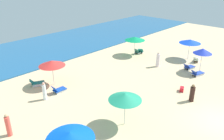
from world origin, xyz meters
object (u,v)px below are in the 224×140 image
Objects in this scene: lounge_chair_4_0 at (140,51)px; lounge_chair_5_1 at (197,73)px; beachgoer_1 at (192,94)px; lounge_chair_3_0 at (37,83)px; lounge_chair_3_1 at (59,90)px; umbrella_0 at (125,97)px; lounge_chair_1_0 at (197,59)px; umbrella_3 at (52,63)px; lounge_chair_5_0 at (189,67)px; cooler_box_0 at (182,89)px; beachgoer_3 at (158,60)px; lounge_chair_4_1 at (139,52)px; umbrella_5 at (203,51)px; beachgoer_0 at (8,126)px; beachgoer_2 at (44,91)px; umbrella_4 at (135,39)px; umbrella_1 at (190,41)px; umbrella_2 at (70,136)px.

lounge_chair_5_1 is (-1.84, -8.53, 0.01)m from lounge_chair_4_0.
lounge_chair_3_0 is at bearing 103.88° from beachgoer_1.
umbrella_0 is at bearing -175.62° from lounge_chair_3_1.
umbrella_3 reaches higher than lounge_chair_1_0.
lounge_chair_5_0 reaches higher than cooler_box_0.
lounge_chair_4_1 is at bearing -60.40° from beachgoer_3.
beachgoer_1 is at bearing -161.66° from umbrella_5.
lounge_chair_4_1 is at bearing 87.57° from umbrella_5.
umbrella_5 reaches higher than beachgoer_0.
beachgoer_2 is 0.94× the size of beachgoer_3.
lounge_chair_5_1 is 0.94× the size of beachgoer_2.
lounge_chair_5_1 is at bearing 1.62° from beachgoer_1.
lounge_chair_5_1 is at bearing 163.69° from cooler_box_0.
umbrella_5 is (13.34, -9.56, 2.05)m from lounge_chair_3_0.
beachgoer_1 is at bearing 152.38° from lounge_chair_4_1.
lounge_chair_3_0 is 0.57× the size of umbrella_4.
lounge_chair_5_1 is 5.38m from beachgoer_1.
lounge_chair_4_1 is at bearing 7.35° from lounge_chair_1_0.
umbrella_3 is at bearing 144.86° from umbrella_5.
lounge_chair_5_0 is 0.81× the size of beachgoer_3.
beachgoer_2 reaches higher than lounge_chair_4_1.
umbrella_5 reaches higher than lounge_chair_1_0.
cooler_box_0 is at bearing -156.93° from umbrella_1.
umbrella_4 is at bearing 112.38° from beachgoer_0.
beachgoer_3 is (10.93, -3.01, 0.53)m from lounge_chair_3_1.
umbrella_0 is 11.31m from beachgoer_3.
lounge_chair_4_1 reaches higher than lounge_chair_5_0.
lounge_chair_3_1 is 0.80× the size of beachgoer_1.
umbrella_0 is at bearing 9.17° from umbrella_2.
cooler_box_0 is (8.18, -10.23, -0.08)m from lounge_chair_3_0.
umbrella_5 is 6.68m from beachgoer_1.
lounge_chair_4_0 is (1.26, -0.01, -1.89)m from umbrella_4.
lounge_chair_1_0 is 0.54× the size of umbrella_4.
umbrella_3 is 1.82× the size of lounge_chair_4_1.
lounge_chair_5_1 is at bearing 155.06° from beachgoer_3.
beachgoer_1 is at bearing -60.40° from umbrella_3.
umbrella_3 is 0.96× the size of umbrella_4.
lounge_chair_1_0 is (14.84, 1.63, -1.89)m from umbrella_0.
umbrella_0 is 1.53× the size of beachgoer_2.
beachgoer_0 reaches higher than lounge_chair_5_1.
lounge_chair_1_0 reaches higher than lounge_chair_5_1.
lounge_chair_4_1 is at bearing 27.56° from umbrella_2.
lounge_chair_5_0 reaches higher than lounge_chair_3_0.
umbrella_5 is (0.52, -8.29, 0.18)m from umbrella_4.
cooler_box_0 is at bearing 113.26° from lounge_chair_5_1.
lounge_chair_4_0 reaches higher than cooler_box_0.
lounge_chair_3_1 is 0.72× the size of beachgoer_3.
lounge_chair_5_1 is 14.88m from beachgoer_2.
beachgoer_0 is 16.39m from beachgoer_3.
lounge_chair_1_0 is 0.90× the size of beachgoer_1.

